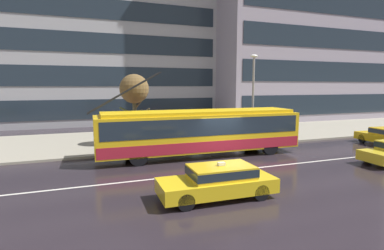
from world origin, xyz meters
TOP-DOWN VIEW (x-y plane):
  - ground_plane at (0.00, 0.00)m, footprint 160.00×160.00m
  - sidewalk_slab at (0.00, 9.01)m, footprint 80.00×10.00m
  - lane_centre_line at (0.00, -1.20)m, footprint 72.00×0.14m
  - trolleybus at (-0.78, 2.41)m, footprint 12.81×2.88m
  - taxi_oncoming_near at (-2.78, -4.36)m, footprint 4.53×1.86m
  - bus_shelter at (-0.81, 5.82)m, footprint 3.77×1.61m
  - pedestrian_at_shelter at (-2.30, 6.91)m, footprint 1.28×1.28m
  - pedestrian_approaching_curb at (2.07, 5.46)m, footprint 1.33×1.33m
  - pedestrian_walking_past at (-0.57, 6.58)m, footprint 1.38×1.38m
  - pedestrian_waiting_by_pole at (-4.60, 5.40)m, footprint 1.27×1.27m
  - street_lamp at (4.56, 5.19)m, footprint 0.60×0.32m
  - street_tree_bare at (-4.07, 6.73)m, footprint 2.07×2.05m
  - office_tower_corner_left at (-4.63, 23.69)m, footprint 25.51×10.56m
  - office_tower_corner_right at (19.66, 18.54)m, footprint 24.32×10.40m

SIDE VIEW (x-z plane):
  - ground_plane at x=0.00m, z-range 0.00..0.00m
  - lane_centre_line at x=0.00m, z-range 0.00..0.01m
  - sidewalk_slab at x=0.00m, z-range 0.00..0.14m
  - taxi_oncoming_near at x=-2.78m, z-range 0.01..1.40m
  - trolleybus at x=-0.78m, z-range -0.99..4.09m
  - pedestrian_approaching_curb at x=2.07m, z-range 0.67..2.56m
  - pedestrian_waiting_by_pole at x=-4.60m, z-range 0.69..2.63m
  - pedestrian_at_shelter at x=-2.30m, z-range 0.72..2.68m
  - pedestrian_walking_past at x=-0.57m, z-range 0.72..2.69m
  - bus_shelter at x=-0.81m, z-range 0.73..3.14m
  - street_lamp at x=4.56m, z-range 0.74..7.20m
  - street_tree_bare at x=-4.07m, z-range 1.52..6.49m
  - office_tower_corner_right at x=19.66m, z-range 0.01..27.33m
  - office_tower_corner_left at x=-4.63m, z-range 0.01..27.73m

